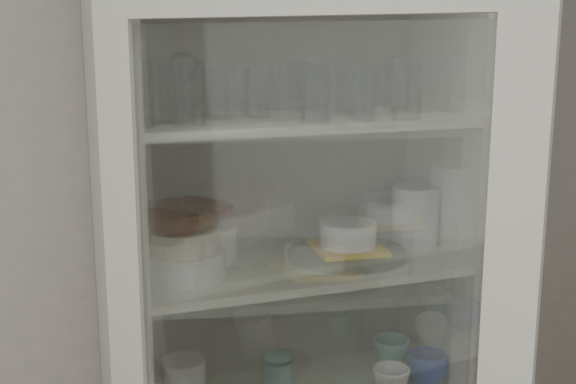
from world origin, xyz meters
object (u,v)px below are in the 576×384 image
object	(u,v)px
pantry_cabinet	(281,360)
mug_teal	(391,355)
mug_white	(391,384)
white_canister	(184,383)
goblet_0	(184,81)
glass_platter	(348,253)
grey_bowl_stack	(415,216)
white_ramekin	(348,234)
goblet_2	(341,82)
goblet_3	(400,82)
plate_stack_front	(184,264)
plate_stack_back	(200,242)
teal_jar	(278,372)
cream_bowl	(183,240)
yellow_trivet	(348,248)
mug_blue	(427,368)
terracotta_bowl	(182,217)
goblet_1	(299,84)

from	to	relation	value
pantry_cabinet	mug_teal	distance (m)	0.35
mug_white	white_canister	world-z (taller)	white_canister
pantry_cabinet	goblet_0	size ratio (longest dim) A/B	11.18
glass_platter	grey_bowl_stack	xyz separation A→B (m)	(0.24, 0.04, 0.08)
white_ramekin	mug_white	world-z (taller)	white_ramekin
goblet_2	goblet_3	world-z (taller)	goblet_2
goblet_3	grey_bowl_stack	xyz separation A→B (m)	(0.02, -0.08, -0.39)
plate_stack_front	grey_bowl_stack	xyz separation A→B (m)	(0.71, 0.05, 0.06)
plate_stack_back	teal_jar	bearing A→B (deg)	-14.72
grey_bowl_stack	goblet_0	bearing A→B (deg)	172.85
goblet_3	mug_white	world-z (taller)	goblet_3
plate_stack_front	white_ramekin	distance (m)	0.47
mug_white	white_canister	distance (m)	0.58
cream_bowl	mug_white	bearing A→B (deg)	-10.16
yellow_trivet	mug_blue	distance (m)	0.45
goblet_0	teal_jar	size ratio (longest dim) A/B	1.85
plate_stack_front	mug_teal	distance (m)	0.75
plate_stack_front	grey_bowl_stack	distance (m)	0.71
white_ramekin	teal_jar	distance (m)	0.46
pantry_cabinet	plate_stack_back	distance (m)	0.43
white_ramekin	mug_teal	bearing A→B (deg)	15.80
glass_platter	yellow_trivet	distance (m)	0.02
white_canister	teal_jar	bearing A→B (deg)	3.11
plate_stack_back	cream_bowl	bearing A→B (deg)	-119.07
pantry_cabinet	goblet_3	xyz separation A→B (m)	(0.39, 0.04, 0.80)
plate_stack_back	goblet_2	bearing A→B (deg)	0.46
plate_stack_back	white_ramekin	xyz separation A→B (m)	(0.40, -0.12, 0.02)
goblet_0	goblet_2	xyz separation A→B (m)	(0.46, 0.00, -0.01)
terracotta_bowl	white_ramekin	world-z (taller)	terracotta_bowl
goblet_0	cream_bowl	world-z (taller)	goblet_0
mug_white	white_canister	xyz separation A→B (m)	(-0.55, 0.16, 0.02)
goblet_0	goblet_2	size ratio (longest dim) A/B	1.14
yellow_trivet	goblet_1	bearing A→B (deg)	131.89
cream_bowl	terracotta_bowl	bearing A→B (deg)	0.00
teal_jar	plate_stack_front	bearing A→B (deg)	-164.40
teal_jar	mug_white	bearing A→B (deg)	-33.43
grey_bowl_stack	goblet_3	bearing A→B (deg)	103.07
goblet_2	mug_blue	world-z (taller)	goblet_2
goblet_0	white_ramekin	bearing A→B (deg)	-15.65
goblet_2	terracotta_bowl	xyz separation A→B (m)	(-0.50, -0.14, -0.32)
glass_platter	white_canister	size ratio (longest dim) A/B	2.39
pantry_cabinet	goblet_2	distance (m)	0.83
white_ramekin	mug_teal	size ratio (longest dim) A/B	1.38
terracotta_bowl	white_ramekin	xyz separation A→B (m)	(0.47, 0.02, -0.09)
plate_stack_back	white_canister	size ratio (longest dim) A/B	1.46
goblet_1	plate_stack_back	xyz separation A→B (m)	(-0.29, 0.00, -0.43)
goblet_2	mug_teal	size ratio (longest dim) A/B	1.42
plate_stack_back	teal_jar	distance (m)	0.45
terracotta_bowl	mug_teal	world-z (taller)	terracotta_bowl
goblet_0	cream_bowl	bearing A→B (deg)	-108.04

